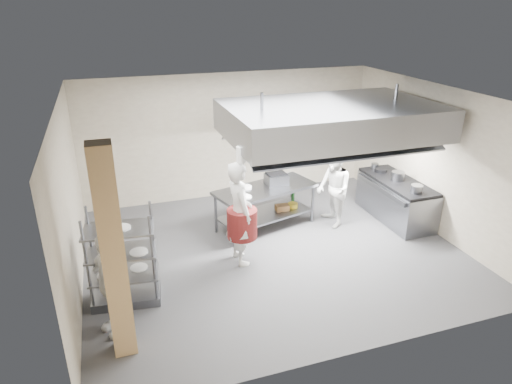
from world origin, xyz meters
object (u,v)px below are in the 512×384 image
object	(u,v)px
stockpot	(398,176)
island	(265,207)
cooking_range	(395,200)
chef_plating	(111,284)
pass_rack	(122,257)
chef_line	(333,189)
chef_head	(239,213)
griddle	(276,179)

from	to	relation	value
stockpot	island	bearing A→B (deg)	170.58
cooking_range	chef_plating	bearing A→B (deg)	-162.28
island	pass_rack	bearing A→B (deg)	-165.27
chef_line	chef_plating	bearing A→B (deg)	-61.34
chef_plating	cooking_range	bearing A→B (deg)	81.66
chef_plating	stockpot	world-z (taller)	chef_plating
chef_head	cooking_range	bearing A→B (deg)	-84.19
chef_plating	griddle	distance (m)	4.34
pass_rack	stockpot	world-z (taller)	pass_rack
griddle	chef_head	bearing A→B (deg)	-135.45
island	cooking_range	bearing A→B (deg)	-25.06
chef_head	stockpot	size ratio (longest dim) A/B	7.12
chef_head	island	bearing A→B (deg)	-42.20
pass_rack	chef_line	size ratio (longest dim) A/B	0.95
pass_rack	cooking_range	xyz separation A→B (m)	(5.88, 1.23, -0.38)
island	chef_line	xyz separation A→B (m)	(1.40, -0.35, 0.38)
island	chef_head	xyz separation A→B (m)	(-0.91, -1.15, 0.52)
chef_head	chef_plating	distance (m)	2.64
cooking_range	stockpot	distance (m)	0.58
chef_line	pass_rack	bearing A→B (deg)	-68.42
chef_line	griddle	world-z (taller)	chef_line
island	chef_head	world-z (taller)	chef_head
griddle	stockpot	bearing A→B (deg)	-15.39
chef_head	chef_plating	bearing A→B (deg)	115.45
chef_plating	griddle	xyz separation A→B (m)	(3.49, 2.57, 0.21)
pass_rack	griddle	distance (m)	3.78
chef_plating	griddle	size ratio (longest dim) A/B	3.60
stockpot	chef_plating	bearing A→B (deg)	-162.07
island	cooking_range	xyz separation A→B (m)	(2.88, -0.50, -0.04)
chef_head	stockpot	xyz separation A→B (m)	(3.79, 0.67, 0.02)
pass_rack	griddle	xyz separation A→B (m)	(3.29, 1.85, 0.22)
griddle	island	bearing A→B (deg)	-158.90
island	chef_head	distance (m)	1.56
island	chef_head	bearing A→B (deg)	-143.46
pass_rack	island	bearing A→B (deg)	37.32
griddle	stockpot	xyz separation A→B (m)	(2.59, -0.60, -0.02)
chef_head	chef_plating	world-z (taller)	chef_head
cooking_range	chef_line	distance (m)	1.55
pass_rack	chef_line	world-z (taller)	chef_line
pass_rack	chef_head	size ratio (longest dim) A/B	0.82
cooking_range	chef_head	size ratio (longest dim) A/B	1.02
griddle	pass_rack	bearing A→B (deg)	-152.89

